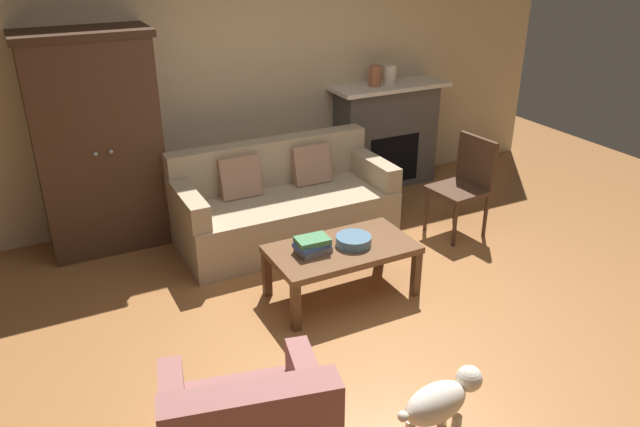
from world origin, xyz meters
TOP-DOWN VIEW (x-y plane):
  - ground_plane at (0.00, 0.00)m, footprint 9.60×9.60m
  - back_wall at (0.00, 2.55)m, footprint 7.20×0.10m
  - fireplace at (1.55, 2.30)m, footprint 1.26×0.48m
  - armoire at (-1.40, 2.22)m, footprint 1.06×0.57m
  - couch at (0.02, 1.60)m, footprint 1.92×0.85m
  - coffee_table at (0.02, 0.51)m, footprint 1.10×0.60m
  - fruit_bowl at (0.11, 0.50)m, footprint 0.27×0.27m
  - book_stack at (-0.22, 0.53)m, footprint 0.27×0.20m
  - mantel_vase_terracotta at (1.37, 2.28)m, footprint 0.12×0.12m
  - mantel_vase_cream at (1.55, 2.28)m, footprint 0.14×0.14m
  - side_chair_wooden at (1.56, 0.98)m, footprint 0.48×0.48m
  - dog at (-0.21, -1.02)m, footprint 0.57×0.24m

SIDE VIEW (x-z plane):
  - ground_plane at x=0.00m, z-range 0.00..0.00m
  - dog at x=-0.21m, z-range 0.05..0.44m
  - couch at x=0.02m, z-range -0.11..0.75m
  - coffee_table at x=0.02m, z-range 0.16..0.58m
  - fruit_bowl at x=0.11m, z-range 0.42..0.49m
  - book_stack at x=-0.22m, z-range 0.42..0.54m
  - side_chair_wooden at x=1.56m, z-range 0.06..0.96m
  - fireplace at x=1.55m, z-range 0.01..1.13m
  - armoire at x=-1.40m, z-range 0.00..1.88m
  - mantel_vase_cream at x=1.55m, z-range 1.12..1.32m
  - mantel_vase_terracotta at x=1.37m, z-range 1.12..1.33m
  - back_wall at x=0.00m, z-range 0.00..2.80m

